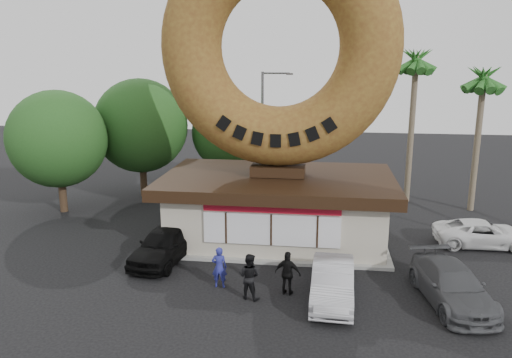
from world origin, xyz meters
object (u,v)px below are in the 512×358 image
at_px(donut_shop, 278,205).
at_px(car_black, 165,244).
at_px(street_lamp, 264,124).
at_px(person_center, 249,276).
at_px(person_right, 288,273).
at_px(car_white, 483,233).
at_px(car_grey, 452,285).
at_px(giant_donut, 279,47).
at_px(person_left, 219,267).
at_px(car_silver, 333,282).

distance_m(donut_shop, car_black, 5.91).
relative_size(street_lamp, car_black, 1.75).
bearing_deg(person_center, person_right, -142.27).
bearing_deg(person_center, car_white, -128.76).
height_order(street_lamp, car_grey, street_lamp).
xyz_separation_m(donut_shop, person_right, (0.94, -5.96, -0.90)).
height_order(giant_donut, person_left, giant_donut).
bearing_deg(car_white, person_left, 116.23).
height_order(person_right, car_black, person_right).
xyz_separation_m(person_right, car_black, (-5.68, 2.56, -0.08)).
distance_m(donut_shop, car_grey, 9.17).
relative_size(street_lamp, car_silver, 1.84).
height_order(person_center, car_grey, person_center).
height_order(person_left, car_black, person_left).
bearing_deg(person_center, person_left, -13.71).
height_order(donut_shop, car_silver, donut_shop).
xyz_separation_m(car_silver, car_grey, (4.35, 0.33, -0.01)).
bearing_deg(car_white, car_silver, 130.87).
bearing_deg(car_grey, car_silver, 174.36).
xyz_separation_m(person_left, car_white, (11.65, 6.10, -0.21)).
xyz_separation_m(giant_donut, street_lamp, (-1.86, 10.00, -4.87)).
height_order(car_silver, car_grey, car_silver).
height_order(car_black, car_grey, car_black).
height_order(street_lamp, car_black, street_lamp).
bearing_deg(street_lamp, person_left, -89.69).
relative_size(car_black, car_grey, 0.94).
relative_size(person_left, person_right, 0.97).
bearing_deg(street_lamp, donut_shop, -79.50).
bearing_deg(car_silver, donut_shop, 114.91).
xyz_separation_m(street_lamp, car_grey, (8.84, -15.86, -3.78)).
distance_m(giant_donut, person_left, 10.40).
bearing_deg(giant_donut, person_right, -81.03).
relative_size(person_right, car_white, 0.38).
bearing_deg(person_center, car_grey, -157.56).
distance_m(giant_donut, car_grey, 12.57).
bearing_deg(person_left, donut_shop, -108.80).
height_order(donut_shop, person_center, donut_shop).
xyz_separation_m(person_center, car_white, (10.35, 6.89, -0.26)).
bearing_deg(car_grey, car_black, 158.22).
distance_m(car_silver, car_grey, 4.36).
distance_m(street_lamp, person_center, 16.94).
xyz_separation_m(street_lamp, car_white, (11.74, -9.60, -3.86)).
bearing_deg(car_grey, donut_shop, 130.10).
bearing_deg(car_white, street_lamp, 49.31).
xyz_separation_m(donut_shop, giant_donut, (0.00, 0.02, 7.59)).
bearing_deg(donut_shop, giant_donut, 90.00).
bearing_deg(car_white, car_black, 103.22).
bearing_deg(giant_donut, person_center, -94.10).
xyz_separation_m(donut_shop, car_grey, (6.98, -5.84, -1.06)).
xyz_separation_m(person_right, car_grey, (6.04, 0.12, -0.16)).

